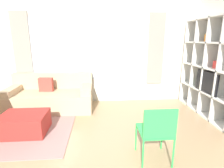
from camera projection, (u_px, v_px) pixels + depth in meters
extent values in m
cube|color=silver|center=(91.00, 53.00, 4.70)|extent=(6.98, 0.07, 2.70)
cube|color=silver|center=(91.00, 50.00, 4.64)|extent=(3.18, 0.01, 1.60)
cube|color=gray|center=(22.00, 50.00, 4.49)|extent=(0.44, 0.03, 1.90)
cube|color=gray|center=(156.00, 49.00, 4.76)|extent=(0.44, 0.03, 1.90)
cube|color=gray|center=(13.00, 130.00, 3.38)|extent=(2.26, 1.85, 0.01)
cube|color=white|center=(210.00, 68.00, 3.94)|extent=(0.37, 0.04, 2.20)
cube|color=white|center=(199.00, 65.00, 4.39)|extent=(0.37, 0.04, 2.20)
cube|color=white|center=(189.00, 62.00, 4.84)|extent=(0.37, 0.04, 2.20)
cube|color=white|center=(210.00, 116.00, 3.98)|extent=(0.37, 2.33, 0.04)
cube|color=white|center=(213.00, 94.00, 3.85)|extent=(0.37, 2.33, 0.04)
cube|color=white|center=(217.00, 69.00, 3.71)|extent=(0.37, 2.33, 0.04)
cube|color=white|center=(221.00, 43.00, 3.58)|extent=(0.37, 2.33, 0.04)
cube|color=black|center=(206.00, 82.00, 3.84)|extent=(0.04, 0.75, 0.47)
cube|color=black|center=(206.00, 92.00, 3.90)|extent=(0.10, 0.24, 0.03)
cylinder|color=#388947|center=(201.00, 86.00, 4.29)|extent=(0.08, 0.08, 0.06)
cube|color=orange|center=(207.00, 38.00, 4.01)|extent=(0.07, 0.07, 0.17)
cube|color=red|center=(217.00, 65.00, 3.69)|extent=(0.11, 0.11, 0.16)
cube|color=tan|center=(51.00, 101.00, 4.36)|extent=(2.03, 0.94, 0.45)
cube|color=tan|center=(53.00, 80.00, 4.62)|extent=(2.03, 0.18, 0.42)
cube|color=tan|center=(12.00, 90.00, 4.22)|extent=(0.24, 0.88, 0.14)
cube|color=tan|center=(87.00, 89.00, 4.36)|extent=(0.24, 0.88, 0.14)
cube|color=#AD3D33|center=(46.00, 85.00, 4.35)|extent=(0.35, 0.15, 0.34)
cube|color=#A82823|center=(25.00, 124.00, 3.25)|extent=(0.82, 0.63, 0.38)
cylinder|color=green|center=(162.00, 137.00, 2.76)|extent=(0.02, 0.02, 0.44)
cylinder|color=green|center=(136.00, 138.00, 2.73)|extent=(0.02, 0.02, 0.44)
cylinder|color=green|center=(173.00, 154.00, 2.34)|extent=(0.02, 0.02, 0.44)
cylinder|color=green|center=(143.00, 155.00, 2.31)|extent=(0.02, 0.02, 0.44)
cube|color=green|center=(154.00, 131.00, 2.48)|extent=(0.44, 0.46, 0.02)
cube|color=green|center=(160.00, 124.00, 2.23)|extent=(0.44, 0.02, 0.40)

